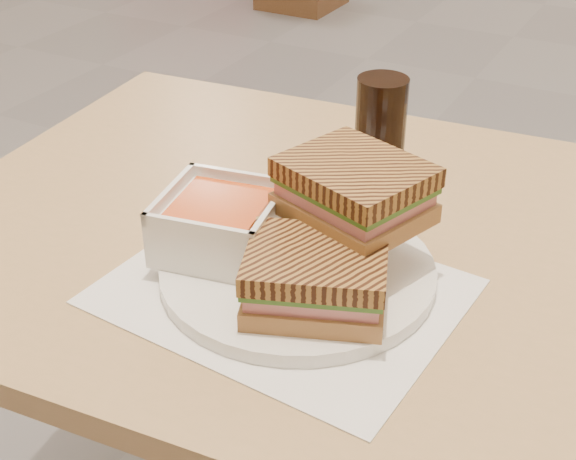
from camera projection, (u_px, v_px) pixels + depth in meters
The scene contains 7 objects.
main_table at pixel (434, 338), 0.92m from camera, with size 1.25×0.80×0.75m.
tray_liner at pixel (282, 292), 0.80m from camera, with size 0.36×0.29×0.00m.
plate at pixel (298, 271), 0.82m from camera, with size 0.28×0.28×0.02m.
soup_bowl at pixel (221, 225), 0.82m from camera, with size 0.14×0.14×0.06m.
panini_lower at pixel (316, 277), 0.74m from camera, with size 0.16×0.15×0.06m.
panini_upper at pixel (355, 190), 0.78m from camera, with size 0.16×0.15×0.06m.
cola_glass at pixel (380, 130), 0.97m from camera, with size 0.06×0.06×0.13m.
Camera 1 is at (0.32, -2.58, 1.22)m, focal length 49.52 mm.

